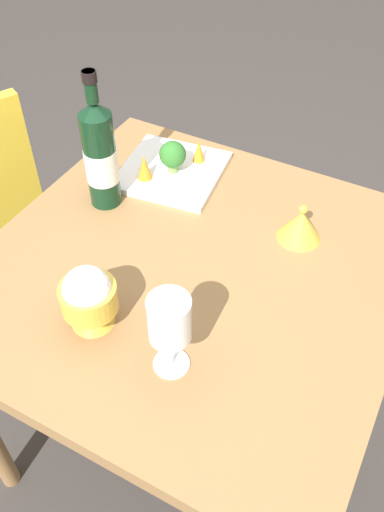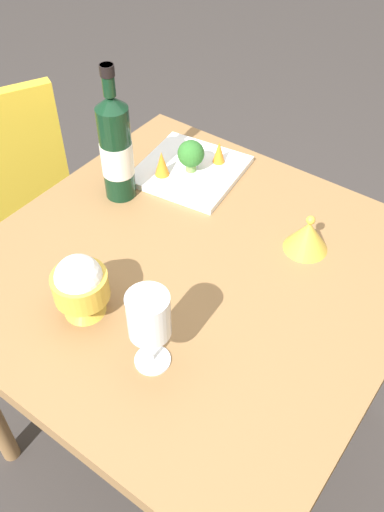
{
  "view_description": "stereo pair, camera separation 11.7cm",
  "coord_description": "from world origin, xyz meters",
  "views": [
    {
      "loc": [
        -0.73,
        -0.39,
        1.59
      ],
      "look_at": [
        0.0,
        0.0,
        0.76
      ],
      "focal_mm": 38.52,
      "sensor_mm": 36.0,
      "label": 1
    },
    {
      "loc": [
        -0.66,
        -0.49,
        1.59
      ],
      "look_at": [
        0.0,
        0.0,
        0.76
      ],
      "focal_mm": 38.52,
      "sensor_mm": 36.0,
      "label": 2
    }
  ],
  "objects": [
    {
      "name": "rice_bowl_lid",
      "position": [
        0.2,
        -0.17,
        0.77
      ],
      "size": [
        0.1,
        0.1,
        0.09
      ],
      "color": "gold",
      "rests_on": "dining_table"
    },
    {
      "name": "ground_plane",
      "position": [
        0.0,
        0.0,
        0.0
      ],
      "size": [
        8.0,
        8.0,
        0.0
      ],
      "primitive_type": "plane",
      "color": "#383330"
    },
    {
      "name": "serving_plate",
      "position": [
        0.27,
        0.2,
        0.74
      ],
      "size": [
        0.28,
        0.28,
        0.02
      ],
      "rotation": [
        0.0,
        0.0,
        0.13
      ],
      "color": "white",
      "rests_on": "dining_table"
    },
    {
      "name": "wine_bottle",
      "position": [
        0.1,
        0.29,
        0.87
      ],
      "size": [
        0.08,
        0.08,
        0.34
      ],
      "color": "black",
      "rests_on": "dining_table"
    },
    {
      "name": "carrot_garnish_left",
      "position": [
        0.2,
        0.24,
        0.78
      ],
      "size": [
        0.04,
        0.04,
        0.07
      ],
      "color": "orange",
      "rests_on": "serving_plate"
    },
    {
      "name": "carrot_garnish_right",
      "position": [
        0.33,
        0.16,
        0.78
      ],
      "size": [
        0.03,
        0.03,
        0.06
      ],
      "color": "orange",
      "rests_on": "serving_plate"
    },
    {
      "name": "dining_table",
      "position": [
        0.0,
        0.0,
        0.65
      ],
      "size": [
        0.9,
        0.9,
        0.73
      ],
      "color": "olive",
      "rests_on": "ground_plane"
    },
    {
      "name": "rice_bowl",
      "position": [
        -0.23,
        0.1,
        0.81
      ],
      "size": [
        0.11,
        0.11,
        0.14
      ],
      "color": "gold",
      "rests_on": "dining_table"
    },
    {
      "name": "wine_glass",
      "position": [
        -0.24,
        -0.09,
        0.86
      ],
      "size": [
        0.08,
        0.08,
        0.18
      ],
      "color": "white",
      "rests_on": "dining_table"
    },
    {
      "name": "broccoli_floret",
      "position": [
        0.26,
        0.19,
        0.8
      ],
      "size": [
        0.07,
        0.07,
        0.09
      ],
      "color": "#729E4C",
      "rests_on": "serving_plate"
    },
    {
      "name": "chair_by_wall",
      "position": [
        0.11,
        0.84,
        0.53
      ],
      "size": [
        0.54,
        0.54,
        0.85
      ],
      "rotation": [
        0.0,
        0.0,
        -0.46
      ],
      "color": "gold",
      "rests_on": "ground_plane"
    }
  ]
}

